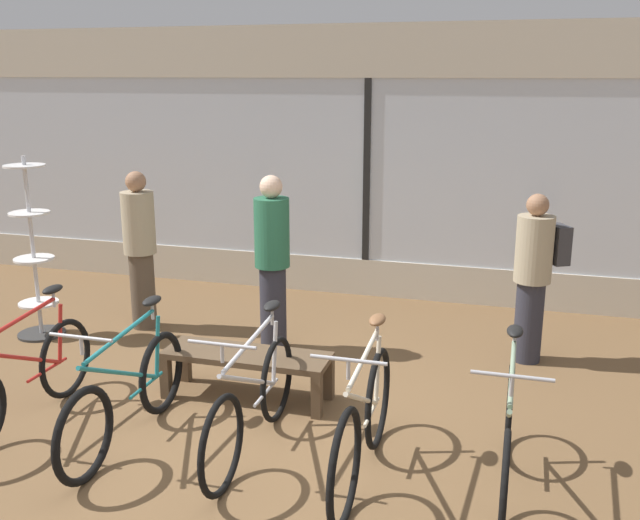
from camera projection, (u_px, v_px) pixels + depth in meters
name	position (u px, v px, depth m)	size (l,w,h in m)	color
ground_plane	(252.00, 444.00, 5.25)	(24.00, 24.00, 0.00)	brown
shop_back_wall	(367.00, 162.00, 8.40)	(12.00, 0.08, 3.20)	beige
bicycle_far_left	(24.00, 379.00, 5.48)	(0.46, 1.74, 1.02)	black
bicycle_left	(127.00, 396.00, 5.21)	(0.46, 1.72, 1.01)	black
bicycle_center	(253.00, 402.00, 5.08)	(0.46, 1.74, 1.02)	black
bicycle_right	(364.00, 424.00, 4.71)	(0.46, 1.72, 1.05)	black
bicycle_far_right	(507.00, 438.00, 4.57)	(0.46, 1.68, 1.02)	black
accessory_rack	(35.00, 264.00, 7.26)	(0.48, 0.48, 1.87)	#333333
display_bench	(247.00, 361.00, 5.92)	(1.40, 0.44, 0.41)	brown
customer_near_rack	(534.00, 273.00, 6.58)	(0.56, 0.49, 1.60)	#2D2D38
customer_by_window	(272.00, 260.00, 6.87)	(0.42, 0.42, 1.73)	#2D2D38
customer_mid_floor	(140.00, 247.00, 7.47)	(0.48, 0.48, 1.68)	brown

